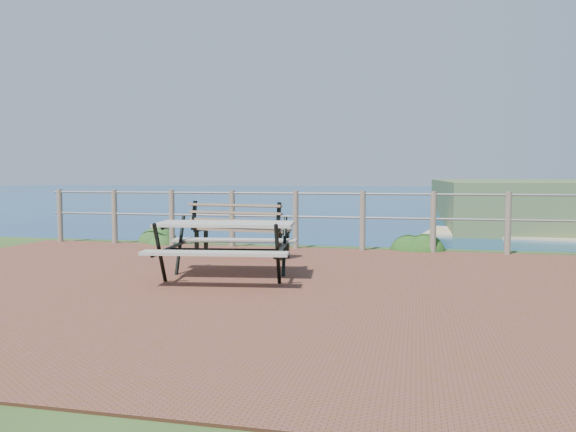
{
  "coord_description": "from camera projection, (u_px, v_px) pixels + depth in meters",
  "views": [
    {
      "loc": [
        2.02,
        -6.08,
        1.25
      ],
      "look_at": [
        0.41,
        0.96,
        0.75
      ],
      "focal_mm": 35.0,
      "sensor_mm": 36.0,
      "label": 1
    }
  ],
  "objects": [
    {
      "name": "ground",
      "position": [
        235.0,
        286.0,
        6.45
      ],
      "size": [
        10.0,
        7.0,
        0.12
      ],
      "primitive_type": "cube",
      "color": "brown",
      "rests_on": "ground"
    },
    {
      "name": "ocean",
      "position": [
        410.0,
        180.0,
        200.95
      ],
      "size": [
        1200.0,
        1200.0,
        0.0
      ],
      "primitive_type": "plane",
      "color": "#15567E",
      "rests_on": "ground"
    },
    {
      "name": "safety_railing",
      "position": [
        296.0,
        216.0,
        9.66
      ],
      "size": [
        9.4,
        0.1,
        1.0
      ],
      "color": "#6B5B4C",
      "rests_on": "ground"
    },
    {
      "name": "picnic_table",
      "position": [
        225.0,
        244.0,
        6.77
      ],
      "size": [
        1.71,
        1.4,
        0.69
      ],
      "rotation": [
        0.0,
        0.0,
        0.14
      ],
      "color": "gray",
      "rests_on": "ground"
    },
    {
      "name": "park_bench",
      "position": [
        241.0,
        221.0,
        8.67
      ],
      "size": [
        1.58,
        0.61,
        0.87
      ],
      "rotation": [
        0.0,
        0.0,
        -0.15
      ],
      "color": "brown",
      "rests_on": "ground"
    },
    {
      "name": "shrub_lip_west",
      "position": [
        161.0,
        243.0,
        10.61
      ],
      "size": [
        0.76,
        0.76,
        0.49
      ],
      "primitive_type": "ellipsoid",
      "color": "#23481B",
      "rests_on": "ground"
    },
    {
      "name": "shrub_lip_east",
      "position": [
        414.0,
        250.0,
        9.62
      ],
      "size": [
        0.72,
        0.72,
        0.44
      ],
      "primitive_type": "ellipsoid",
      "color": "#133C12",
      "rests_on": "ground"
    }
  ]
}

